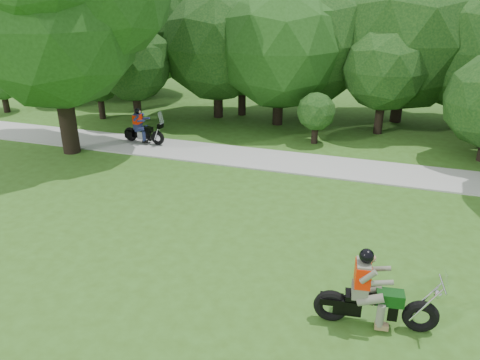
# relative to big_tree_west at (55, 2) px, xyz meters

# --- Properties ---
(ground) EXTENTS (100.00, 100.00, 0.00)m
(ground) POSITION_rel_big_tree_west_xyz_m (10.54, -6.85, -5.76)
(ground) COLOR #355A19
(ground) RESTS_ON ground
(walkway) EXTENTS (60.00, 2.20, 0.06)m
(walkway) POSITION_rel_big_tree_west_xyz_m (10.54, 1.15, -5.73)
(walkway) COLOR #ADADA7
(walkway) RESTS_ON ground
(tree_line) EXTENTS (38.97, 12.09, 7.43)m
(tree_line) POSITION_rel_big_tree_west_xyz_m (11.52, 7.75, -2.15)
(tree_line) COLOR black
(tree_line) RESTS_ON ground
(big_tree_west) EXTENTS (8.64, 6.56, 9.96)m
(big_tree_west) POSITION_rel_big_tree_west_xyz_m (0.00, 0.00, 0.00)
(big_tree_west) COLOR black
(big_tree_west) RESTS_ON ground
(chopper_motorcycle) EXTENTS (2.51, 0.77, 1.80)m
(chopper_motorcycle) POSITION_rel_big_tree_west_xyz_m (12.30, -7.39, -5.09)
(chopper_motorcycle) COLOR black
(chopper_motorcycle) RESTS_ON ground
(touring_motorcycle) EXTENTS (1.98, 0.65, 1.51)m
(touring_motorcycle) POSITION_rel_big_tree_west_xyz_m (2.29, 1.45, -5.15)
(touring_motorcycle) COLOR black
(touring_motorcycle) RESTS_ON walkway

